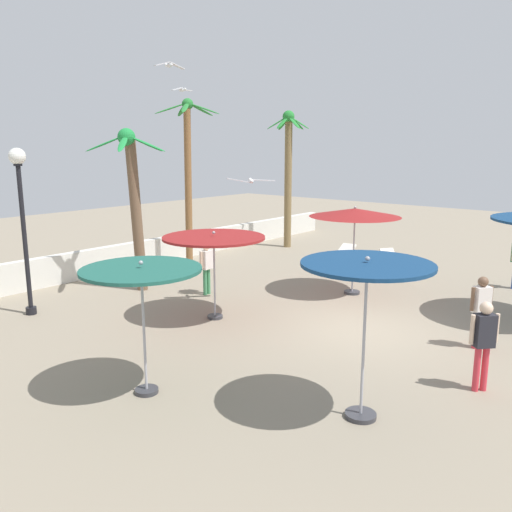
% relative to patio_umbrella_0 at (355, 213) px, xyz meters
% --- Properties ---
extents(ground_plane, '(56.00, 56.00, 0.00)m').
position_rel_patio_umbrella_0_xyz_m(ground_plane, '(-2.67, -1.81, -2.51)').
color(ground_plane, gray).
extents(boundary_wall, '(25.20, 0.30, 0.98)m').
position_rel_patio_umbrella_0_xyz_m(boundary_wall, '(-2.67, 8.12, -2.02)').
color(boundary_wall, silver).
rests_on(boundary_wall, ground_plane).
extents(patio_umbrella_0, '(2.77, 2.77, 2.73)m').
position_rel_patio_umbrella_0_xyz_m(patio_umbrella_0, '(0.00, 0.00, 0.00)').
color(patio_umbrella_0, '#333338').
rests_on(patio_umbrella_0, ground_plane).
extents(patio_umbrella_1, '(2.13, 2.13, 2.78)m').
position_rel_patio_umbrella_0_xyz_m(patio_umbrella_1, '(-6.63, -3.95, -0.09)').
color(patio_umbrella_1, '#333338').
rests_on(patio_umbrella_1, ground_plane).
extents(patio_umbrella_3, '(2.15, 2.15, 2.52)m').
position_rel_patio_umbrella_0_xyz_m(patio_umbrella_3, '(-8.38, -0.46, -0.30)').
color(patio_umbrella_3, '#333338').
rests_on(patio_umbrella_3, ground_plane).
extents(patio_umbrella_4, '(2.67, 2.67, 2.35)m').
position_rel_patio_umbrella_0_xyz_m(patio_umbrella_4, '(-4.46, 1.59, -0.41)').
color(patio_umbrella_4, '#333338').
rests_on(patio_umbrella_4, ground_plane).
extents(palm_tree_0, '(1.91, 1.83, 6.04)m').
position_rel_patio_umbrella_0_xyz_m(palm_tree_0, '(4.98, 6.21, 1.10)').
color(palm_tree_0, olive).
rests_on(palm_tree_0, ground_plane).
extents(palm_tree_2, '(2.19, 2.29, 5.04)m').
position_rel_patio_umbrella_0_xyz_m(palm_tree_2, '(-4.07, 5.39, 0.57)').
color(palm_tree_2, brown).
rests_on(palm_tree_2, ground_plane).
extents(palm_tree_3, '(2.29, 2.26, 6.20)m').
position_rel_patio_umbrella_0_xyz_m(palm_tree_3, '(-0.68, 6.58, 1.26)').
color(palm_tree_3, brown).
rests_on(palm_tree_3, ground_plane).
extents(lamp_post_0, '(0.43, 0.43, 4.46)m').
position_rel_patio_umbrella_0_xyz_m(lamp_post_0, '(-7.44, 5.69, 0.49)').
color(lamp_post_0, black).
rests_on(lamp_post_0, ground_plane).
extents(lounge_chair_0, '(1.89, 0.74, 0.82)m').
position_rel_patio_umbrella_0_xyz_m(lounge_chair_0, '(2.74, 2.10, -2.11)').
color(lounge_chair_0, '#B7B7BC').
rests_on(lounge_chair_0, ground_plane).
extents(lounge_chair_1, '(1.48, 1.89, 0.84)m').
position_rel_patio_umbrella_0_xyz_m(lounge_chair_1, '(3.11, -0.09, -2.13)').
color(lounge_chair_1, '#B7B7BC').
rests_on(lounge_chair_1, ground_plane).
extents(guest_1, '(0.47, 0.40, 1.67)m').
position_rel_patio_umbrella_0_xyz_m(guest_1, '(-2.14, -4.46, -1.50)').
color(guest_1, '#D8333F').
rests_on(guest_1, ground_plane).
extents(guest_2, '(0.43, 0.42, 1.73)m').
position_rel_patio_umbrella_0_xyz_m(guest_2, '(-4.31, -5.17, -1.46)').
color(guest_2, '#D8333F').
rests_on(guest_2, ground_plane).
extents(guest_3, '(0.56, 0.27, 1.61)m').
position_rel_patio_umbrella_0_xyz_m(guest_3, '(-2.96, 3.41, -1.54)').
color(guest_3, '#3F8C59').
rests_on(guest_3, ground_plane).
extents(seagull_0, '(1.13, 0.96, 0.15)m').
position_rel_patio_umbrella_0_xyz_m(seagull_0, '(-2.96, 1.60, 1.06)').
color(seagull_0, white).
extents(seagull_1, '(1.08, 0.38, 0.18)m').
position_rel_patio_umbrella_0_xyz_m(seagull_1, '(-2.79, 5.03, 4.42)').
color(seagull_1, white).
extents(seagull_2, '(1.11, 0.38, 0.16)m').
position_rel_patio_umbrella_0_xyz_m(seagull_2, '(0.63, 8.23, 4.18)').
color(seagull_2, white).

